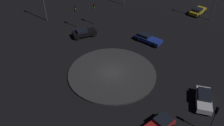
# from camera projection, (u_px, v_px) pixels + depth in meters

# --- Properties ---
(ground_plane) EXTENTS (117.84, 117.84, 0.00)m
(ground_plane) POSITION_uv_depth(u_px,v_px,m) (112.00, 74.00, 32.52)
(ground_plane) COLOR black
(roundabout_island) EXTENTS (12.55, 12.55, 0.25)m
(roundabout_island) POSITION_uv_depth(u_px,v_px,m) (112.00, 73.00, 32.45)
(roundabout_island) COLOR #383838
(roundabout_island) RESTS_ON ground_plane
(car_white) EXTENTS (3.44, 4.49, 1.43)m
(car_white) POSITION_uv_depth(u_px,v_px,m) (204.00, 99.00, 27.47)
(car_white) COLOR white
(car_white) RESTS_ON ground_plane
(car_blue) EXTENTS (4.68, 2.24, 1.45)m
(car_blue) POSITION_uv_depth(u_px,v_px,m) (148.00, 38.00, 39.02)
(car_blue) COLOR #1E38A5
(car_blue) RESTS_ON ground_plane
(car_yellow) EXTENTS (2.14, 4.56, 1.44)m
(car_yellow) POSITION_uv_depth(u_px,v_px,m) (198.00, 11.00, 48.22)
(car_yellow) COLOR gold
(car_yellow) RESTS_ON ground_plane
(car_red) EXTENTS (2.46, 4.21, 1.29)m
(car_red) POSITION_uv_depth(u_px,v_px,m) (159.00, 125.00, 24.40)
(car_red) COLOR red
(car_red) RESTS_ON ground_plane
(car_black) EXTENTS (3.35, 4.49, 1.46)m
(car_black) POSITION_uv_depth(u_px,v_px,m) (84.00, 33.00, 40.56)
(car_black) COLOR black
(car_black) RESTS_ON ground_plane
(traffic_light_southeast) EXTENTS (0.39, 0.37, 4.21)m
(traffic_light_southeast) POSITION_uv_depth(u_px,v_px,m) (94.00, 10.00, 43.02)
(traffic_light_southeast) COLOR #2D2D2D
(traffic_light_southeast) RESTS_ON ground_plane
(traffic_light_west) EXTENTS (0.36, 0.31, 4.12)m
(traffic_light_west) POSITION_uv_depth(u_px,v_px,m) (215.00, 115.00, 22.65)
(traffic_light_west) COLOR #2D2D2D
(traffic_light_west) RESTS_ON ground_plane
(traffic_light_east) EXTENTS (0.39, 0.36, 4.19)m
(traffic_light_east) POSITION_uv_depth(u_px,v_px,m) (75.00, 13.00, 42.14)
(traffic_light_east) COLOR #2D2D2D
(traffic_light_east) RESTS_ON ground_plane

